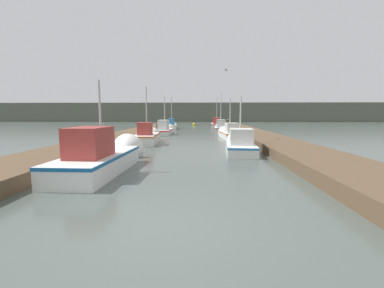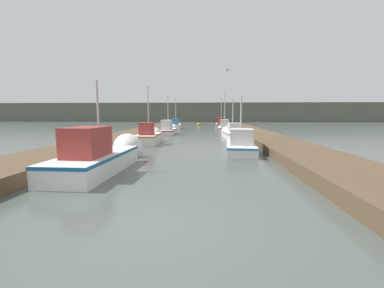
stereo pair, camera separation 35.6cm
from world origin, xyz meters
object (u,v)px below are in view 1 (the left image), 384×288
fishing_boat_2 (148,137)px  fishing_boat_7 (217,124)px  fishing_boat_0 (106,156)px  fishing_boat_4 (165,130)px  seagull_lead (226,70)px  channel_buoy (194,124)px  fishing_boat_5 (221,128)px  fishing_boat_1 (239,144)px  mooring_piling_0 (228,124)px  fishing_boat_6 (172,126)px  mooring_piling_1 (157,128)px  fishing_boat_3 (229,133)px

fishing_boat_2 → fishing_boat_7: fishing_boat_7 is taller
fishing_boat_0 → fishing_boat_2: (-0.17, 8.58, -0.04)m
fishing_boat_2 → fishing_boat_4: size_ratio=0.81×
seagull_lead → channel_buoy: bearing=15.4°
fishing_boat_0 → fishing_boat_5: fishing_boat_5 is taller
fishing_boat_1 → mooring_piling_0: (1.43, 20.63, 0.26)m
channel_buoy → fishing_boat_5: bearing=-76.5°
fishing_boat_2 → mooring_piling_0: (7.47, 16.99, 0.20)m
fishing_boat_1 → fishing_boat_5: fishing_boat_5 is taller
fishing_boat_6 → mooring_piling_1: size_ratio=6.11×
fishing_boat_3 → fishing_boat_0: bearing=-121.1°
fishing_boat_4 → fishing_boat_5: size_ratio=1.18×
fishing_boat_6 → fishing_boat_7: 7.81m
fishing_boat_7 → channel_buoy: 6.21m
fishing_boat_7 → seagull_lead: size_ratio=10.96×
fishing_boat_5 → fishing_boat_6: (-6.41, 5.43, -0.01)m
fishing_boat_1 → channel_buoy: 30.69m
seagull_lead → fishing_boat_6: bearing=26.8°
fishing_boat_3 → seagull_lead: seagull_lead is taller
fishing_boat_3 → channel_buoy: size_ratio=4.14×
fishing_boat_6 → seagull_lead: (5.72, -18.46, 4.53)m
fishing_boat_3 → fishing_boat_7: bearing=84.6°
fishing_boat_5 → seagull_lead: size_ratio=8.65×
fishing_boat_0 → fishing_boat_3: size_ratio=1.30×
fishing_boat_1 → fishing_boat_7: fishing_boat_7 is taller
fishing_boat_5 → channel_buoy: size_ratio=4.40×
fishing_boat_7 → seagull_lead: (-0.81, -22.75, 4.49)m
fishing_boat_1 → fishing_boat_4: fishing_boat_4 is taller
fishing_boat_3 → fishing_boat_5: size_ratio=0.94×
fishing_boat_5 → fishing_boat_7: (0.12, 9.72, 0.02)m
fishing_boat_1 → fishing_boat_7: 25.47m
fishing_boat_6 → channel_buoy: fishing_boat_6 is taller
fishing_boat_1 → mooring_piling_0: size_ratio=4.00×
fishing_boat_4 → channel_buoy: size_ratio=5.19×
fishing_boat_3 → fishing_boat_6: fishing_boat_6 is taller
seagull_lead → fishing_boat_5: bearing=6.5°
fishing_boat_7 → mooring_piling_0: (1.20, -4.84, 0.21)m
fishing_boat_5 → fishing_boat_7: 9.73m
mooring_piling_1 → seagull_lead: 14.37m
fishing_boat_1 → fishing_boat_6: 22.10m
mooring_piling_0 → mooring_piling_1: (-8.64, -5.95, -0.16)m
fishing_boat_4 → mooring_piling_0: bearing=48.4°
fishing_boat_1 → mooring_piling_0: 20.68m
channel_buoy → seagull_lead: size_ratio=1.97×
fishing_boat_6 → channel_buoy: size_ratio=5.58×
fishing_boat_5 → mooring_piling_0: 5.06m
fishing_boat_2 → channel_buoy: (2.62, 26.86, -0.30)m
mooring_piling_0 → fishing_boat_0: bearing=-105.9°
fishing_boat_4 → fishing_boat_5: fishing_boat_5 is taller
fishing_boat_0 → fishing_boat_1: (5.87, 4.94, -0.09)m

